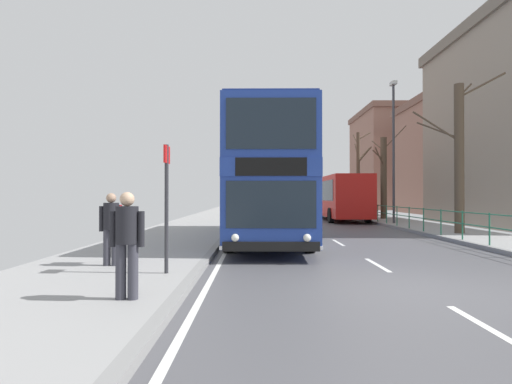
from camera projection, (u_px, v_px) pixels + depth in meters
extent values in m
cube|color=#4D4D52|center=(419.00, 290.00, 7.52)|extent=(8.40, 140.00, 0.06)
cube|color=silver|center=(486.00, 327.00, 5.32)|extent=(0.12, 2.00, 0.00)
cube|color=silver|center=(377.00, 265.00, 10.12)|extent=(0.12, 2.00, 0.00)
cube|color=silver|center=(338.00, 243.00, 14.92)|extent=(0.12, 2.00, 0.00)
cube|color=silver|center=(318.00, 231.00, 19.72)|extent=(0.12, 2.00, 0.00)
cube|color=silver|center=(306.00, 224.00, 24.52)|extent=(0.12, 2.00, 0.00)
cube|color=silver|center=(298.00, 220.00, 29.32)|extent=(0.12, 2.00, 0.00)
cube|color=silver|center=(292.00, 216.00, 34.12)|extent=(0.12, 2.00, 0.00)
cube|color=silver|center=(287.00, 214.00, 38.92)|extent=(0.12, 2.00, 0.00)
cube|color=silver|center=(284.00, 212.00, 43.72)|extent=(0.12, 2.00, 0.00)
cube|color=silver|center=(281.00, 210.00, 48.52)|extent=(0.12, 2.00, 0.00)
cube|color=silver|center=(279.00, 209.00, 53.32)|extent=(0.12, 2.00, 0.00)
cube|color=silver|center=(277.00, 208.00, 58.12)|extent=(0.12, 2.00, 0.00)
cube|color=silver|center=(206.00, 289.00, 7.52)|extent=(0.12, 133.00, 0.00)
cube|color=gray|center=(187.00, 285.00, 7.52)|extent=(0.20, 140.00, 0.14)
cube|color=gray|center=(74.00, 285.00, 7.52)|extent=(4.00, 140.00, 0.14)
cube|color=navy|center=(267.00, 207.00, 15.58)|extent=(2.69, 10.78, 1.86)
cube|color=navy|center=(267.00, 177.00, 15.59)|extent=(2.70, 10.83, 0.49)
cube|color=navy|center=(267.00, 148.00, 15.60)|extent=(2.69, 10.78, 1.70)
cube|color=navy|center=(267.00, 125.00, 15.61)|extent=(2.61, 10.46, 0.08)
cube|color=#19232D|center=(271.00, 204.00, 10.19)|extent=(2.27, 0.05, 1.19)
cube|color=black|center=(271.00, 167.00, 10.19)|extent=(1.80, 0.05, 0.47)
cube|color=#19232D|center=(271.00, 123.00, 10.21)|extent=(2.27, 0.05, 1.29)
cube|color=black|center=(271.00, 247.00, 10.17)|extent=(2.45, 0.11, 0.24)
cube|color=silver|center=(267.00, 230.00, 15.57)|extent=(2.72, 10.83, 0.10)
cube|color=#19232D|center=(300.00, 200.00, 15.83)|extent=(0.11, 8.39, 0.97)
cube|color=#19232D|center=(301.00, 146.00, 15.59)|extent=(0.12, 9.68, 1.02)
cube|color=#19232D|center=(234.00, 200.00, 15.86)|extent=(0.11, 8.39, 0.97)
cube|color=#19232D|center=(233.00, 146.00, 15.61)|extent=(0.12, 9.68, 1.02)
sphere|color=white|center=(307.00, 238.00, 10.16)|extent=(0.20, 0.20, 0.20)
sphere|color=white|center=(235.00, 238.00, 10.18)|extent=(0.20, 0.20, 0.20)
cube|color=#19232D|center=(315.00, 216.00, 11.54)|extent=(0.03, 0.90, 1.60)
cylinder|color=black|center=(310.00, 235.00, 12.38)|extent=(0.31, 1.04, 1.04)
cylinder|color=black|center=(229.00, 235.00, 12.41)|extent=(0.31, 1.04, 1.04)
cylinder|color=black|center=(292.00, 221.00, 19.03)|extent=(0.31, 1.04, 1.04)
cylinder|color=black|center=(240.00, 221.00, 19.06)|extent=(0.31, 1.04, 1.04)
cube|color=red|center=(338.00, 196.00, 28.92)|extent=(2.50, 10.05, 2.73)
cube|color=#19232D|center=(321.00, 191.00, 28.92)|extent=(0.07, 8.53, 1.31)
cube|color=#19232D|center=(356.00, 191.00, 28.93)|extent=(0.07, 8.53, 1.31)
cube|color=#19232D|center=(326.00, 193.00, 33.96)|extent=(2.10, 0.04, 1.64)
cylinder|color=black|center=(316.00, 212.00, 31.92)|extent=(0.29, 0.96, 0.96)
cylinder|color=black|center=(345.00, 212.00, 31.94)|extent=(0.29, 0.96, 0.96)
cylinder|color=black|center=(331.00, 215.00, 25.69)|extent=(0.29, 0.96, 0.96)
cylinder|color=black|center=(368.00, 215.00, 25.70)|extent=(0.29, 0.96, 0.96)
cylinder|color=#236B4C|center=(489.00, 229.00, 12.98)|extent=(0.05, 0.05, 1.04)
cylinder|color=#236B4C|center=(462.00, 225.00, 14.68)|extent=(0.05, 0.05, 1.04)
cylinder|color=#236B4C|center=(441.00, 222.00, 16.39)|extent=(0.05, 0.05, 1.04)
cylinder|color=#236B4C|center=(423.00, 220.00, 18.09)|extent=(0.05, 0.05, 1.04)
cylinder|color=#236B4C|center=(409.00, 218.00, 19.79)|extent=(0.05, 0.05, 1.04)
cylinder|color=#236B4C|center=(397.00, 216.00, 21.50)|extent=(0.05, 0.05, 1.04)
cylinder|color=#236B4C|center=(387.00, 214.00, 23.20)|extent=(0.05, 0.05, 1.04)
cylinder|color=#236B4C|center=(378.00, 213.00, 24.90)|extent=(0.05, 0.05, 1.04)
cylinder|color=#236B4C|center=(370.00, 212.00, 26.61)|extent=(0.05, 0.05, 1.04)
cylinder|color=#236B4C|center=(363.00, 211.00, 28.31)|extent=(0.05, 0.05, 1.04)
cylinder|color=#236B4C|center=(357.00, 210.00, 30.01)|extent=(0.05, 0.05, 1.04)
cylinder|color=#236B4C|center=(423.00, 209.00, 18.09)|extent=(0.04, 23.85, 0.04)
cylinder|color=#236B4C|center=(423.00, 218.00, 18.09)|extent=(0.04, 23.85, 0.04)
cylinder|color=#383842|center=(115.00, 247.00, 9.21)|extent=(0.16, 0.16, 0.86)
cylinder|color=#383842|center=(107.00, 247.00, 9.21)|extent=(0.16, 0.16, 0.86)
cylinder|color=black|center=(111.00, 216.00, 9.22)|extent=(0.35, 0.35, 0.60)
cylinder|color=black|center=(121.00, 219.00, 9.22)|extent=(0.10, 0.10, 0.57)
cylinder|color=black|center=(101.00, 219.00, 9.21)|extent=(0.10, 0.10, 0.57)
sphere|color=tan|center=(111.00, 198.00, 9.22)|extent=(0.22, 0.22, 0.22)
cube|color=maroon|center=(115.00, 215.00, 9.48)|extent=(0.28, 0.19, 0.46)
cylinder|color=#383842|center=(133.00, 270.00, 6.21)|extent=(0.16, 0.16, 0.89)
cylinder|color=#383842|center=(121.00, 270.00, 6.21)|extent=(0.16, 0.16, 0.89)
cylinder|color=black|center=(127.00, 225.00, 6.22)|extent=(0.35, 0.35, 0.57)
cylinder|color=black|center=(141.00, 229.00, 6.21)|extent=(0.10, 0.10, 0.54)
cylinder|color=black|center=(113.00, 229.00, 6.22)|extent=(0.10, 0.10, 0.54)
sphere|color=tan|center=(127.00, 199.00, 6.22)|extent=(0.23, 0.23, 0.22)
cylinder|color=#2D2D33|center=(166.00, 209.00, 8.31)|extent=(0.08, 0.08, 2.63)
cube|color=red|center=(167.00, 154.00, 8.34)|extent=(0.04, 0.44, 0.36)
cylinder|color=#38383D|center=(394.00, 154.00, 23.69)|extent=(0.14, 0.14, 8.04)
cube|color=#B2B2AD|center=(393.00, 83.00, 23.72)|extent=(0.28, 0.60, 0.20)
cylinder|color=#4C3D2D|center=(358.00, 174.00, 33.75)|extent=(0.28, 0.28, 6.85)
cylinder|color=#4C3D2D|center=(364.00, 136.00, 33.97)|extent=(1.19, 0.47, 0.71)
cylinder|color=#4C3D2D|center=(364.00, 154.00, 34.25)|extent=(1.31, 1.05, 1.17)
cylinder|color=#4C3D2D|center=(365.00, 155.00, 33.31)|extent=(0.99, 1.05, 1.27)
cylinder|color=#4C3D2D|center=(356.00, 151.00, 34.11)|extent=(0.18, 0.75, 1.31)
cylinder|color=#4C3D2D|center=(356.00, 140.00, 34.29)|extent=(0.23, 1.09, 1.04)
cylinder|color=#4C3D2D|center=(459.00, 158.00, 17.25)|extent=(0.40, 0.40, 6.34)
cylinder|color=#4C3D2D|center=(436.00, 126.00, 17.38)|extent=(1.92, 0.32, 1.36)
cylinder|color=#4C3D2D|center=(482.00, 85.00, 17.07)|extent=(1.78, 0.52, 1.00)
cylinder|color=#4C3D2D|center=(437.00, 130.00, 17.87)|extent=(1.37, 1.30, 0.96)
cylinder|color=#4C3D2D|center=(465.00, 90.00, 17.84)|extent=(1.20, 1.22, 0.92)
cylinder|color=#4C3D2D|center=(384.00, 178.00, 28.18)|extent=(0.43, 0.43, 5.64)
cylinder|color=#4C3D2D|center=(395.00, 138.00, 28.09)|extent=(1.54, 0.30, 1.66)
cylinder|color=#4C3D2D|center=(380.00, 157.00, 27.68)|extent=(0.97, 1.12, 1.25)
cylinder|color=#4C3D2D|center=(378.00, 155.00, 27.95)|extent=(0.97, 0.57, 0.71)
cylinder|color=#4C3D2D|center=(378.00, 146.00, 29.11)|extent=(0.36, 1.86, 0.95)
cube|color=#936656|center=(463.00, 159.00, 37.71)|extent=(8.35, 13.66, 10.32)
cube|color=brown|center=(462.00, 100.00, 37.76)|extent=(8.69, 14.21, 0.70)
cube|color=#936656|center=(393.00, 163.00, 54.22)|extent=(8.85, 12.34, 12.29)
cube|color=brown|center=(393.00, 114.00, 54.28)|extent=(9.21, 12.83, 0.70)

